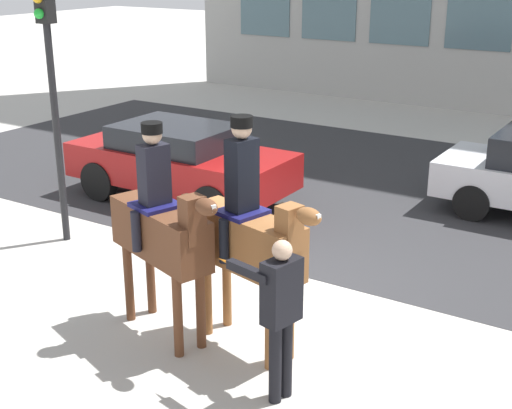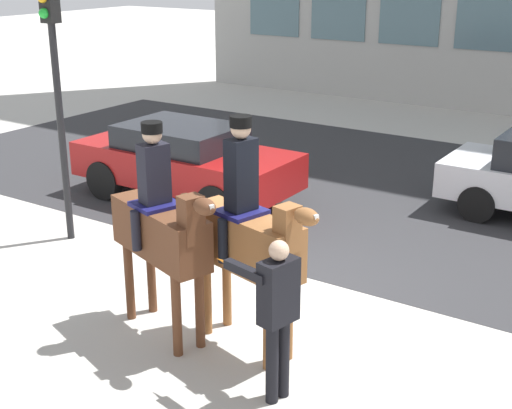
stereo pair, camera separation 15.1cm
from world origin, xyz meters
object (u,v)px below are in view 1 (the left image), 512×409
object	(u,v)px
mounted_horse_companion	(248,236)
traffic_light	(50,67)
pedestrian_bystander	(280,308)
street_car_near_lane	(180,160)
mounted_horse_lead	(162,229)

from	to	relation	value
mounted_horse_companion	traffic_light	world-z (taller)	traffic_light
pedestrian_bystander	traffic_light	xyz separation A→B (m)	(-5.05, 1.89, 1.70)
street_car_near_lane	pedestrian_bystander	bearing A→B (deg)	-43.16
mounted_horse_lead	pedestrian_bystander	bearing A→B (deg)	5.96
street_car_near_lane	mounted_horse_lead	bearing A→B (deg)	-54.11
pedestrian_bystander	traffic_light	world-z (taller)	traffic_light
mounted_horse_lead	mounted_horse_companion	bearing A→B (deg)	34.97
street_car_near_lane	traffic_light	size ratio (longest dim) A/B	1.02
traffic_light	mounted_horse_companion	bearing A→B (deg)	-15.64
pedestrian_bystander	street_car_near_lane	xyz separation A→B (m)	(-4.70, 4.41, -0.26)
pedestrian_bystander	traffic_light	bearing A→B (deg)	-7.80
pedestrian_bystander	street_car_near_lane	bearing A→B (deg)	-30.47
mounted_horse_lead	traffic_light	bearing A→B (deg)	174.35
traffic_light	mounted_horse_lead	bearing A→B (deg)	-24.45
pedestrian_bystander	mounted_horse_lead	bearing A→B (deg)	-0.16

